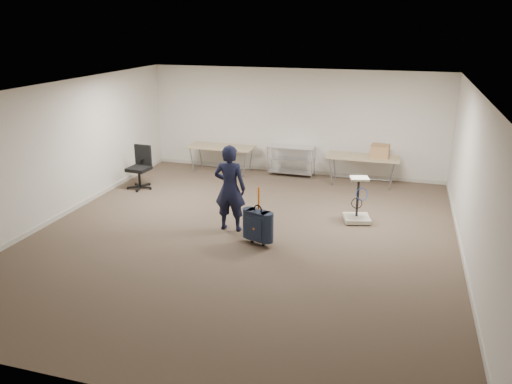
% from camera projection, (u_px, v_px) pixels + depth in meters
% --- Properties ---
extents(ground, '(9.00, 9.00, 0.00)m').
position_uv_depth(ground, '(243.00, 235.00, 9.69)').
color(ground, '#46372A').
rests_on(ground, ground).
extents(room_shell, '(8.00, 9.00, 9.00)m').
position_uv_depth(room_shell, '(263.00, 209.00, 10.92)').
color(room_shell, silver).
rests_on(room_shell, ground).
extents(folding_table_left, '(1.80, 0.75, 0.73)m').
position_uv_depth(folding_table_left, '(221.00, 148.00, 13.56)').
color(folding_table_left, '#8C7A56').
rests_on(folding_table_left, ground).
extents(folding_table_right, '(1.80, 0.75, 0.73)m').
position_uv_depth(folding_table_right, '(363.00, 158.00, 12.54)').
color(folding_table_right, '#8C7A56').
rests_on(folding_table_right, ground).
extents(wire_shelf, '(1.22, 0.47, 0.80)m').
position_uv_depth(wire_shelf, '(291.00, 159.00, 13.36)').
color(wire_shelf, silver).
rests_on(wire_shelf, ground).
extents(person, '(0.64, 0.43, 1.73)m').
position_uv_depth(person, '(230.00, 188.00, 9.70)').
color(person, black).
rests_on(person, ground).
extents(suitcase, '(0.47, 0.36, 1.12)m').
position_uv_depth(suitcase, '(258.00, 226.00, 9.17)').
color(suitcase, black).
rests_on(suitcase, ground).
extents(office_chair, '(0.64, 0.64, 1.06)m').
position_uv_depth(office_chair, '(140.00, 175.00, 12.37)').
color(office_chair, black).
rests_on(office_chair, ground).
extents(equipment_cart, '(0.64, 0.64, 0.95)m').
position_uv_depth(equipment_cart, '(357.00, 210.00, 10.30)').
color(equipment_cart, beige).
rests_on(equipment_cart, ground).
extents(cardboard_box, '(0.46, 0.36, 0.33)m').
position_uv_depth(cardboard_box, '(380.00, 151.00, 12.37)').
color(cardboard_box, '#9A7948').
rests_on(cardboard_box, folding_table_right).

